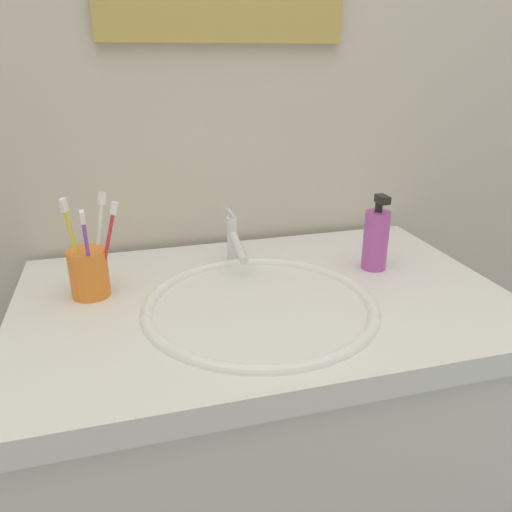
{
  "coord_description": "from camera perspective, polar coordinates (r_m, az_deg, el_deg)",
  "views": [
    {
      "loc": [
        -0.25,
        -0.85,
        1.27
      ],
      "look_at": [
        -0.02,
        -0.02,
        0.92
      ],
      "focal_mm": 34.92,
      "sensor_mm": 36.0,
      "label": 1
    }
  ],
  "objects": [
    {
      "name": "toothbrush_cup",
      "position": [
        1.01,
        -18.58,
        -1.87
      ],
      "size": [
        0.07,
        0.07,
        0.09
      ],
      "primitive_type": "cylinder",
      "color": "orange",
      "rests_on": "vanity_counter"
    },
    {
      "name": "toothbrush_purple",
      "position": [
        0.96,
        -18.76,
        0.75
      ],
      "size": [
        0.01,
        0.05,
        0.18
      ],
      "color": "purple",
      "rests_on": "toothbrush_cup"
    },
    {
      "name": "faucet",
      "position": [
        1.1,
        -2.51,
        1.72
      ],
      "size": [
        0.02,
        0.15,
        0.12
      ],
      "color": "silver",
      "rests_on": "sink_basin"
    },
    {
      "name": "vanity_counter",
      "position": [
        1.23,
        0.72,
        -21.9
      ],
      "size": [
        0.95,
        0.61,
        0.83
      ],
      "color": "silver",
      "rests_on": "ground"
    },
    {
      "name": "sink_basin",
      "position": [
        0.96,
        0.48,
        -7.95
      ],
      "size": [
        0.44,
        0.44,
        0.12
      ],
      "color": "white",
      "rests_on": "vanity_counter"
    },
    {
      "name": "tiled_wall_back",
      "position": [
        1.22,
        -3.87,
        18.81
      ],
      "size": [
        2.15,
        0.04,
        2.4
      ],
      "primitive_type": "cube",
      "color": "beige",
      "rests_on": "ground"
    },
    {
      "name": "toothbrush_yellow",
      "position": [
        0.97,
        -20.15,
        1.43
      ],
      "size": [
        0.03,
        0.03,
        0.2
      ],
      "color": "yellow",
      "rests_on": "toothbrush_cup"
    },
    {
      "name": "toothbrush_white",
      "position": [
        1.02,
        -17.57,
        2.29
      ],
      "size": [
        0.05,
        0.04,
        0.19
      ],
      "color": "white",
      "rests_on": "toothbrush_cup"
    },
    {
      "name": "soap_dispenser",
      "position": [
        1.11,
        13.57,
        1.93
      ],
      "size": [
        0.05,
        0.06,
        0.17
      ],
      "color": "#B24CA5",
      "rests_on": "vanity_counter"
    },
    {
      "name": "toothbrush_red",
      "position": [
        0.98,
        -16.61,
        1.43
      ],
      "size": [
        0.06,
        0.02,
        0.18
      ],
      "color": "red",
      "rests_on": "toothbrush_cup"
    }
  ]
}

